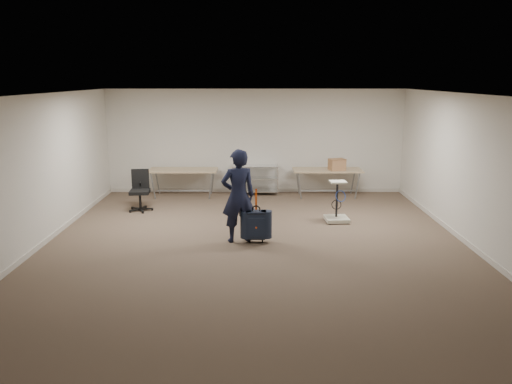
{
  "coord_description": "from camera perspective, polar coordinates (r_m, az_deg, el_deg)",
  "views": [
    {
      "loc": [
        0.0,
        -8.96,
        3.09
      ],
      "look_at": [
        0.01,
        0.3,
        0.96
      ],
      "focal_mm": 35.0,
      "sensor_mm": 36.0,
      "label": 1
    }
  ],
  "objects": [
    {
      "name": "office_chair",
      "position": [
        12.14,
        -13.08,
        -0.7
      ],
      "size": [
        0.59,
        0.59,
        0.97
      ],
      "color": "black",
      "rests_on": "ground"
    },
    {
      "name": "person",
      "position": [
        9.45,
        -2.04,
        -0.46
      ],
      "size": [
        0.75,
        0.59,
        1.8
      ],
      "primitive_type": "imported",
      "rotation": [
        0.0,
        0.0,
        3.41
      ],
      "color": "black",
      "rests_on": "ground"
    },
    {
      "name": "folding_table_left",
      "position": [
        13.27,
        -8.33,
        2.35
      ],
      "size": [
        1.8,
        0.75,
        0.73
      ],
      "color": "tan",
      "rests_on": "ground"
    },
    {
      "name": "suitcase",
      "position": [
        9.5,
        0.01,
        -3.76
      ],
      "size": [
        0.39,
        0.23,
        1.05
      ],
      "color": "black",
      "rests_on": "ground"
    },
    {
      "name": "folding_table_right",
      "position": [
        13.27,
        8.15,
        2.35
      ],
      "size": [
        1.8,
        0.75,
        0.73
      ],
      "color": "tan",
      "rests_on": "ground"
    },
    {
      "name": "room_shell",
      "position": [
        10.78,
        -0.09,
        -3.43
      ],
      "size": [
        8.0,
        9.0,
        9.0
      ],
      "color": "beige",
      "rests_on": "ground"
    },
    {
      "name": "ground",
      "position": [
        9.47,
        -0.08,
        -6.07
      ],
      "size": [
        9.0,
        9.0,
        0.0
      ],
      "primitive_type": "plane",
      "color": "#4E3A2F",
      "rests_on": "ground"
    },
    {
      "name": "wire_shelf",
      "position": [
        13.42,
        -0.09,
        1.57
      ],
      "size": [
        1.22,
        0.47,
        0.8
      ],
      "color": "silver",
      "rests_on": "ground"
    },
    {
      "name": "equipment_cart",
      "position": [
        11.05,
        9.24,
        -2.17
      ],
      "size": [
        0.53,
        0.53,
        0.91
      ],
      "color": "beige",
      "rests_on": "ground"
    },
    {
      "name": "cardboard_box",
      "position": [
        13.18,
        9.24,
        3.13
      ],
      "size": [
        0.46,
        0.39,
        0.3
      ],
      "primitive_type": "cube",
      "rotation": [
        0.0,
        0.0,
        0.28
      ],
      "color": "brown",
      "rests_on": "folding_table_right"
    }
  ]
}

